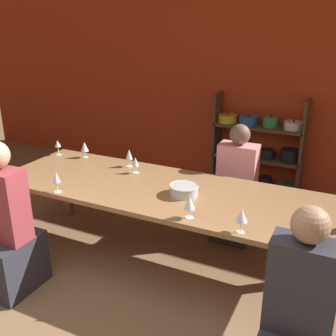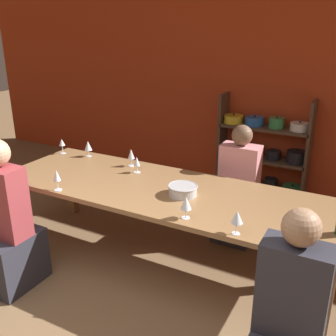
{
  "view_description": "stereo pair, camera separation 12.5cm",
  "coord_description": "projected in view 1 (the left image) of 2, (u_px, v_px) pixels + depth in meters",
  "views": [
    {
      "loc": [
        1.3,
        -1.11,
        2.04
      ],
      "look_at": [
        -0.06,
        1.7,
        0.88
      ],
      "focal_mm": 42.0,
      "sensor_mm": 36.0,
      "label": 1
    },
    {
      "loc": [
        1.41,
        -1.05,
        2.04
      ],
      "look_at": [
        -0.06,
        1.7,
        0.88
      ],
      "focal_mm": 42.0,
      "sensor_mm": 36.0,
      "label": 2
    }
  ],
  "objects": [
    {
      "name": "wall_back_red",
      "position": [
        246.0,
        80.0,
        4.94
      ],
      "size": [
        8.8,
        0.06,
        2.7
      ],
      "color": "#B23819",
      "rests_on": "ground_plane"
    },
    {
      "name": "shelf_unit",
      "position": [
        257.0,
        152.0,
        4.96
      ],
      "size": [
        1.12,
        0.3,
        1.21
      ],
      "color": "#4C3828",
      "rests_on": "ground_plane"
    },
    {
      "name": "dining_table",
      "position": [
        163.0,
        196.0,
        3.32
      ],
      "size": [
        2.95,
        0.99,
        0.73
      ],
      "color": "olive",
      "rests_on": "ground_plane"
    },
    {
      "name": "mixing_bowl",
      "position": [
        184.0,
        189.0,
        3.16
      ],
      "size": [
        0.24,
        0.24,
        0.08
      ],
      "color": "#B7BABC",
      "rests_on": "dining_table"
    },
    {
      "name": "wine_glass_red_a",
      "position": [
        56.0,
        178.0,
        3.19
      ],
      "size": [
        0.07,
        0.07,
        0.18
      ],
      "color": "white",
      "rests_on": "dining_table"
    },
    {
      "name": "wine_glass_empty_a",
      "position": [
        242.0,
        216.0,
        2.57
      ],
      "size": [
        0.08,
        0.08,
        0.17
      ],
      "color": "white",
      "rests_on": "dining_table"
    },
    {
      "name": "wine_glass_empty_b",
      "position": [
        129.0,
        155.0,
        3.76
      ],
      "size": [
        0.07,
        0.07,
        0.17
      ],
      "color": "white",
      "rests_on": "dining_table"
    },
    {
      "name": "wine_glass_empty_c",
      "position": [
        85.0,
        147.0,
        4.02
      ],
      "size": [
        0.08,
        0.08,
        0.16
      ],
      "color": "white",
      "rests_on": "dining_table"
    },
    {
      "name": "wine_glass_empty_d",
      "position": [
        189.0,
        203.0,
        2.77
      ],
      "size": [
        0.08,
        0.08,
        0.17
      ],
      "color": "white",
      "rests_on": "dining_table"
    },
    {
      "name": "wine_glass_empty_e",
      "position": [
        135.0,
        162.0,
        3.6
      ],
      "size": [
        0.07,
        0.07,
        0.15
      ],
      "color": "white",
      "rests_on": "dining_table"
    },
    {
      "name": "wine_glass_red_b",
      "position": [
        58.0,
        144.0,
        4.09
      ],
      "size": [
        0.06,
        0.06,
        0.16
      ],
      "color": "white",
      "rests_on": "dining_table"
    },
    {
      "name": "cell_phone",
      "position": [
        312.0,
        237.0,
        2.55
      ],
      "size": [
        0.1,
        0.16,
        0.01
      ],
      "color": "silver",
      "rests_on": "dining_table"
    },
    {
      "name": "person_near_a",
      "position": [
        8.0,
        236.0,
        3.07
      ],
      "size": [
        0.37,
        0.46,
        1.24
      ],
      "color": "#2D2D38",
      "rests_on": "ground_plane"
    },
    {
      "name": "person_far_a",
      "position": [
        236.0,
        197.0,
        3.87
      ],
      "size": [
        0.37,
        0.46,
        1.16
      ],
      "rotation": [
        0.0,
        0.0,
        3.14
      ],
      "color": "#2D2D38",
      "rests_on": "ground_plane"
    },
    {
      "name": "person_near_b",
      "position": [
        296.0,
        327.0,
        2.2
      ],
      "size": [
        0.36,
        0.45,
        1.19
      ],
      "color": "#2D2D38",
      "rests_on": "ground_plane"
    }
  ]
}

